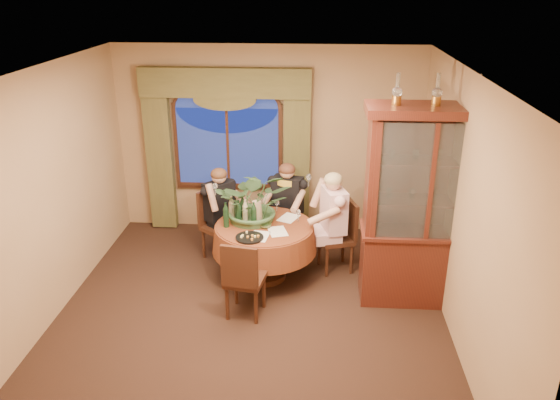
# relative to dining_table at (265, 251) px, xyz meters

# --- Properties ---
(floor) EXTENTS (5.00, 5.00, 0.00)m
(floor) POSITION_rel_dining_table_xyz_m (-0.08, -0.93, -0.38)
(floor) COLOR black
(floor) RESTS_ON ground
(wall_back) EXTENTS (4.50, 0.00, 4.50)m
(wall_back) POSITION_rel_dining_table_xyz_m (-0.08, 1.57, 1.02)
(wall_back) COLOR #A27D56
(wall_back) RESTS_ON ground
(wall_right) EXTENTS (0.00, 5.00, 5.00)m
(wall_right) POSITION_rel_dining_table_xyz_m (2.17, -0.93, 1.02)
(wall_right) COLOR #A27D56
(wall_right) RESTS_ON ground
(ceiling) EXTENTS (5.00, 5.00, 0.00)m
(ceiling) POSITION_rel_dining_table_xyz_m (-0.08, -0.93, 2.42)
(ceiling) COLOR white
(ceiling) RESTS_ON wall_back
(window) EXTENTS (1.62, 0.10, 1.32)m
(window) POSITION_rel_dining_table_xyz_m (-0.68, 1.50, 0.92)
(window) COLOR navy
(window) RESTS_ON wall_back
(arched_transom) EXTENTS (1.60, 0.06, 0.44)m
(arched_transom) POSITION_rel_dining_table_xyz_m (-0.68, 1.50, 1.71)
(arched_transom) COLOR navy
(arched_transom) RESTS_ON wall_back
(drapery_left) EXTENTS (0.38, 0.14, 2.32)m
(drapery_left) POSITION_rel_dining_table_xyz_m (-1.71, 1.45, 0.80)
(drapery_left) COLOR #4E4B28
(drapery_left) RESTS_ON floor
(drapery_right) EXTENTS (0.38, 0.14, 2.32)m
(drapery_right) POSITION_rel_dining_table_xyz_m (0.35, 1.45, 0.80)
(drapery_right) COLOR #4E4B28
(drapery_right) RESTS_ON floor
(swag_valance) EXTENTS (2.45, 0.16, 0.42)m
(swag_valance) POSITION_rel_dining_table_xyz_m (-0.68, 1.42, 1.90)
(swag_valance) COLOR #4E4B28
(swag_valance) RESTS_ON wall_back
(dining_table) EXTENTS (1.39, 1.39, 0.75)m
(dining_table) POSITION_rel_dining_table_xyz_m (0.00, 0.00, 0.00)
(dining_table) COLOR maroon
(dining_table) RESTS_ON floor
(china_cabinet) EXTENTS (1.47, 0.58, 2.39)m
(china_cabinet) POSITION_rel_dining_table_xyz_m (1.89, -0.38, 0.82)
(china_cabinet) COLOR #3E1914
(china_cabinet) RESTS_ON floor
(oil_lamp_left) EXTENTS (0.11, 0.11, 0.34)m
(oil_lamp_left) POSITION_rel_dining_table_xyz_m (1.47, -0.38, 2.19)
(oil_lamp_left) COLOR #A5722D
(oil_lamp_left) RESTS_ON china_cabinet
(oil_lamp_center) EXTENTS (0.11, 0.11, 0.34)m
(oil_lamp_center) POSITION_rel_dining_table_xyz_m (1.89, -0.38, 2.19)
(oil_lamp_center) COLOR #A5722D
(oil_lamp_center) RESTS_ON china_cabinet
(oil_lamp_right) EXTENTS (0.11, 0.11, 0.34)m
(oil_lamp_right) POSITION_rel_dining_table_xyz_m (2.30, -0.38, 2.19)
(oil_lamp_right) COLOR #A5722D
(oil_lamp_right) RESTS_ON china_cabinet
(chair_right) EXTENTS (0.53, 0.53, 0.96)m
(chair_right) POSITION_rel_dining_table_xyz_m (0.92, 0.28, 0.10)
(chair_right) COLOR black
(chair_right) RESTS_ON floor
(chair_back_right) EXTENTS (0.48, 0.48, 0.96)m
(chair_back_right) POSITION_rel_dining_table_xyz_m (0.13, 0.88, 0.10)
(chair_back_right) COLOR black
(chair_back_right) RESTS_ON floor
(chair_back) EXTENTS (0.59, 0.59, 0.96)m
(chair_back) POSITION_rel_dining_table_xyz_m (-0.66, 0.51, 0.10)
(chair_back) COLOR black
(chair_back) RESTS_ON floor
(chair_front_left) EXTENTS (0.48, 0.48, 0.96)m
(chair_front_left) POSITION_rel_dining_table_xyz_m (-0.14, -0.84, 0.10)
(chair_front_left) COLOR black
(chair_front_left) RESTS_ON floor
(person_pink) EXTENTS (0.58, 0.61, 1.39)m
(person_pink) POSITION_rel_dining_table_xyz_m (0.88, 0.26, 0.32)
(person_pink) COLOR beige
(person_pink) RESTS_ON floor
(person_back) EXTENTS (0.63, 0.63, 1.30)m
(person_back) POSITION_rel_dining_table_xyz_m (-0.68, 0.60, 0.27)
(person_back) COLOR black
(person_back) RESTS_ON floor
(person_scarf) EXTENTS (0.58, 0.55, 1.32)m
(person_scarf) POSITION_rel_dining_table_xyz_m (0.25, 0.81, 0.28)
(person_scarf) COLOR black
(person_scarf) RESTS_ON floor
(stoneware_vase) EXTENTS (0.15, 0.15, 0.29)m
(stoneware_vase) POSITION_rel_dining_table_xyz_m (-0.10, 0.09, 0.52)
(stoneware_vase) COLOR tan
(stoneware_vase) RESTS_ON dining_table
(centerpiece_plant) EXTENTS (0.94, 1.05, 0.82)m
(centerpiece_plant) POSITION_rel_dining_table_xyz_m (-0.13, 0.15, 0.98)
(centerpiece_plant) COLOR #395C35
(centerpiece_plant) RESTS_ON dining_table
(olive_bowl) EXTENTS (0.15, 0.15, 0.05)m
(olive_bowl) POSITION_rel_dining_table_xyz_m (0.02, -0.06, 0.40)
(olive_bowl) COLOR #47532A
(olive_bowl) RESTS_ON dining_table
(cheese_platter) EXTENTS (0.34, 0.34, 0.02)m
(cheese_platter) POSITION_rel_dining_table_xyz_m (-0.14, -0.39, 0.39)
(cheese_platter) COLOR black
(cheese_platter) RESTS_ON dining_table
(wine_bottle_0) EXTENTS (0.07, 0.07, 0.33)m
(wine_bottle_0) POSITION_rel_dining_table_xyz_m (-0.47, -0.08, 0.54)
(wine_bottle_0) COLOR black
(wine_bottle_0) RESTS_ON dining_table
(wine_bottle_1) EXTENTS (0.07, 0.07, 0.33)m
(wine_bottle_1) POSITION_rel_dining_table_xyz_m (-0.32, 0.01, 0.54)
(wine_bottle_1) COLOR black
(wine_bottle_1) RESTS_ON dining_table
(wine_bottle_2) EXTENTS (0.07, 0.07, 0.33)m
(wine_bottle_2) POSITION_rel_dining_table_xyz_m (-0.29, 0.15, 0.54)
(wine_bottle_2) COLOR black
(wine_bottle_2) RESTS_ON dining_table
(wine_bottle_3) EXTENTS (0.07, 0.07, 0.33)m
(wine_bottle_3) POSITION_rel_dining_table_xyz_m (-0.12, -0.05, 0.54)
(wine_bottle_3) COLOR black
(wine_bottle_3) RESTS_ON dining_table
(wine_bottle_4) EXTENTS (0.07, 0.07, 0.33)m
(wine_bottle_4) POSITION_rel_dining_table_xyz_m (-0.24, 0.02, 0.54)
(wine_bottle_4) COLOR tan
(wine_bottle_4) RESTS_ON dining_table
(wine_bottle_5) EXTENTS (0.07, 0.07, 0.33)m
(wine_bottle_5) POSITION_rel_dining_table_xyz_m (-0.43, 0.12, 0.54)
(wine_bottle_5) COLOR tan
(wine_bottle_5) RESTS_ON dining_table
(tasting_paper_0) EXTENTS (0.29, 0.35, 0.00)m
(tasting_paper_0) POSITION_rel_dining_table_xyz_m (0.18, -0.18, 0.38)
(tasting_paper_0) COLOR white
(tasting_paper_0) RESTS_ON dining_table
(tasting_paper_1) EXTENTS (0.31, 0.36, 0.00)m
(tasting_paper_1) POSITION_rel_dining_table_xyz_m (0.30, 0.24, 0.38)
(tasting_paper_1) COLOR white
(tasting_paper_1) RESTS_ON dining_table
(tasting_paper_2) EXTENTS (0.25, 0.33, 0.00)m
(tasting_paper_2) POSITION_rel_dining_table_xyz_m (-0.03, -0.33, 0.38)
(tasting_paper_2) COLOR white
(tasting_paper_2) RESTS_ON dining_table
(wine_glass_person_pink) EXTENTS (0.07, 0.07, 0.18)m
(wine_glass_person_pink) POSITION_rel_dining_table_xyz_m (0.42, 0.13, 0.46)
(wine_glass_person_pink) COLOR silver
(wine_glass_person_pink) RESTS_ON dining_table
(wine_glass_person_back) EXTENTS (0.07, 0.07, 0.18)m
(wine_glass_person_back) POSITION_rel_dining_table_xyz_m (-0.33, 0.29, 0.46)
(wine_glass_person_back) COLOR silver
(wine_glass_person_back) RESTS_ON dining_table
(wine_glass_person_scarf) EXTENTS (0.07, 0.07, 0.18)m
(wine_glass_person_scarf) POSITION_rel_dining_table_xyz_m (0.13, 0.42, 0.46)
(wine_glass_person_scarf) COLOR silver
(wine_glass_person_scarf) RESTS_ON dining_table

